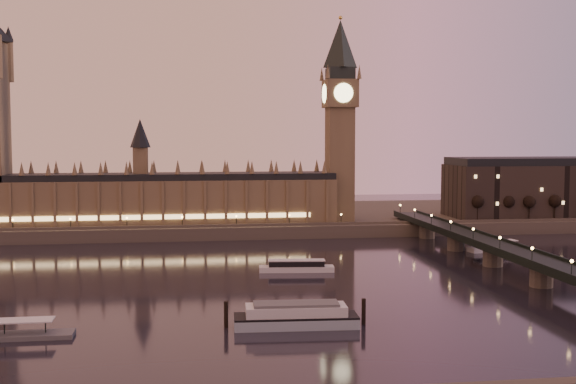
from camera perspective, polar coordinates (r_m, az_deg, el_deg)
The scene contains 12 objects.
ground at distance 246.44m, azimuth -2.33°, elevation -7.21°, with size 700.00×700.00×0.00m, color black.
far_embankment at distance 411.39m, azimuth -0.49°, elevation -2.05°, with size 560.00×130.00×6.00m, color #423D35.
palace_of_westminster at distance 362.55m, azimuth -10.61°, elevation -0.04°, with size 180.00×26.62×52.00m.
big_ben at distance 369.69m, azimuth 4.13°, elevation 6.66°, with size 17.68×17.68×104.00m.
westminster_bridge at distance 270.24m, azimuth 17.46°, elevation -5.18°, with size 13.20×260.00×15.30m.
bare_tree_0 at distance 381.44m, azimuth 15.03°, elevation -0.96°, with size 5.73×5.73×11.65m.
bare_tree_1 at distance 387.02m, azimuth 16.89°, elevation -0.92°, with size 5.73×5.73×11.65m.
bare_tree_2 at distance 392.99m, azimuth 18.70°, elevation -0.88°, with size 5.73×5.73×11.65m.
bare_tree_3 at distance 399.35m, azimuth 20.46°, elevation -0.85°, with size 5.73×5.73×11.65m.
cruise_boat_a at distance 266.35m, azimuth 0.68°, elevation -5.89°, with size 27.90×8.68×4.39m.
cruise_boat_b at distance 325.03m, azimuth 16.10°, elevation -4.16°, with size 25.78×10.31×4.63m.
moored_barge at distance 191.20m, azimuth 0.63°, elevation -9.76°, with size 37.41×10.83×6.87m.
Camera 1 is at (-24.14, -240.09, 50.09)m, focal length 45.00 mm.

